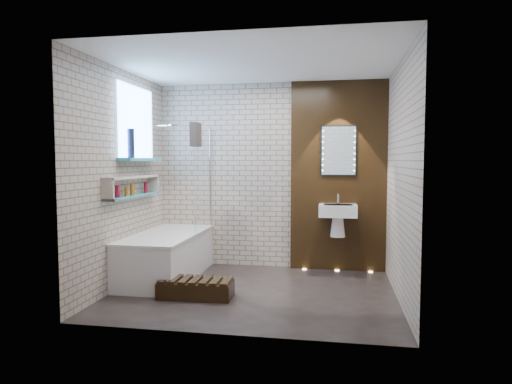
% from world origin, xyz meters
% --- Properties ---
extents(ground, '(3.20, 3.20, 0.00)m').
position_xyz_m(ground, '(0.00, 0.00, 0.00)').
color(ground, black).
rests_on(ground, ground).
extents(room_shell, '(3.24, 3.20, 2.60)m').
position_xyz_m(room_shell, '(0.00, 0.00, 1.30)').
color(room_shell, tan).
rests_on(room_shell, ground).
extents(walnut_panel, '(1.30, 0.06, 2.60)m').
position_xyz_m(walnut_panel, '(0.95, 1.27, 1.30)').
color(walnut_panel, black).
rests_on(walnut_panel, ground).
extents(clerestory_window, '(0.18, 1.00, 0.94)m').
position_xyz_m(clerestory_window, '(-1.57, 0.35, 1.90)').
color(clerestory_window, '#7FADE0').
rests_on(clerestory_window, room_shell).
extents(display_niche, '(0.14, 1.30, 0.26)m').
position_xyz_m(display_niche, '(-1.53, 0.15, 1.20)').
color(display_niche, teal).
rests_on(display_niche, room_shell).
extents(bathtub, '(0.79, 1.74, 0.70)m').
position_xyz_m(bathtub, '(-1.22, 0.45, 0.29)').
color(bathtub, white).
rests_on(bathtub, ground).
extents(bath_screen, '(0.01, 0.78, 1.40)m').
position_xyz_m(bath_screen, '(-0.87, 0.89, 1.28)').
color(bath_screen, white).
rests_on(bath_screen, bathtub).
extents(towel, '(0.09, 0.24, 0.31)m').
position_xyz_m(towel, '(-0.87, 0.60, 1.85)').
color(towel, '#282320').
rests_on(towel, bath_screen).
extents(shower_head, '(0.18, 0.18, 0.02)m').
position_xyz_m(shower_head, '(-1.30, 0.95, 2.00)').
color(shower_head, silver).
rests_on(shower_head, room_shell).
extents(washbasin, '(0.50, 0.36, 0.58)m').
position_xyz_m(washbasin, '(0.95, 1.07, 0.79)').
color(washbasin, white).
rests_on(washbasin, walnut_panel).
extents(led_mirror, '(0.50, 0.02, 0.70)m').
position_xyz_m(led_mirror, '(0.95, 1.23, 1.65)').
color(led_mirror, black).
rests_on(led_mirror, walnut_panel).
extents(walnut_step, '(0.83, 0.39, 0.18)m').
position_xyz_m(walnut_step, '(-0.60, -0.30, 0.09)').
color(walnut_step, black).
rests_on(walnut_step, ground).
extents(niche_bottles, '(0.06, 0.84, 0.14)m').
position_xyz_m(niche_bottles, '(-1.53, 0.09, 1.17)').
color(niche_bottles, '#A76019').
rests_on(niche_bottles, display_niche).
extents(sill_vases, '(0.08, 0.08, 0.35)m').
position_xyz_m(sill_vases, '(-1.50, 0.04, 1.72)').
color(sill_vases, '#151D3B').
rests_on(sill_vases, clerestory_window).
extents(floor_uplights, '(0.96, 0.06, 0.01)m').
position_xyz_m(floor_uplights, '(0.95, 1.20, 0.01)').
color(floor_uplights, '#FFD899').
rests_on(floor_uplights, ground).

